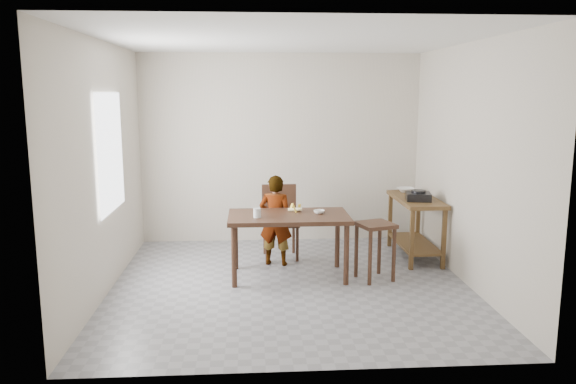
{
  "coord_description": "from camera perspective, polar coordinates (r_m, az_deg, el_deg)",
  "views": [
    {
      "loc": [
        -0.43,
        -6.06,
        2.15
      ],
      "look_at": [
        0.0,
        0.4,
        1.0
      ],
      "focal_mm": 35.0,
      "sensor_mm": 36.0,
      "label": 1
    }
  ],
  "objects": [
    {
      "name": "small_bowl",
      "position": [
        6.59,
        3.18,
        -2.02
      ],
      "size": [
        0.14,
        0.14,
        0.04
      ],
      "primitive_type": "imported",
      "rotation": [
        0.0,
        0.0,
        0.08
      ],
      "color": "white",
      "rests_on": "dining_table"
    },
    {
      "name": "dining_table",
      "position": [
        6.62,
        0.06,
        -5.49
      ],
      "size": [
        1.4,
        0.8,
        0.75
      ],
      "primitive_type": null,
      "color": "#3A2216",
      "rests_on": "floor"
    },
    {
      "name": "window_pane",
      "position": [
        6.48,
        -17.58,
        3.84
      ],
      "size": [
        0.02,
        1.1,
        1.3
      ],
      "primitive_type": "cube",
      "color": "white",
      "rests_on": "wall_left"
    },
    {
      "name": "stool",
      "position": [
        6.61,
        8.82,
        -5.96
      ],
      "size": [
        0.48,
        0.48,
        0.67
      ],
      "primitive_type": null,
      "rotation": [
        0.0,
        0.0,
        0.32
      ],
      "color": "#3A2216",
      "rests_on": "floor"
    },
    {
      "name": "wall_back",
      "position": [
        8.13,
        -0.77,
        4.43
      ],
      "size": [
        4.0,
        0.04,
        2.7
      ],
      "primitive_type": "cube",
      "color": "beige",
      "rests_on": "ground"
    },
    {
      "name": "floor",
      "position": [
        6.45,
        0.24,
        -9.58
      ],
      "size": [
        4.0,
        4.0,
        0.04
      ],
      "primitive_type": "cube",
      "color": "gray",
      "rests_on": "ground"
    },
    {
      "name": "child",
      "position": [
        7.03,
        -1.27,
        -2.89
      ],
      "size": [
        0.47,
        0.37,
        1.14
      ],
      "primitive_type": "imported",
      "rotation": [
        0.0,
        0.0,
        2.9
      ],
      "color": "white",
      "rests_on": "floor"
    },
    {
      "name": "wall_front",
      "position": [
        4.14,
        2.24,
        -1.08
      ],
      "size": [
        4.0,
        0.04,
        2.7
      ],
      "primitive_type": "cube",
      "color": "beige",
      "rests_on": "ground"
    },
    {
      "name": "glass_tumbler",
      "position": [
        6.38,
        -3.16,
        -2.13
      ],
      "size": [
        0.1,
        0.1,
        0.11
      ],
      "primitive_type": "cylinder",
      "rotation": [
        0.0,
        0.0,
        -0.25
      ],
      "color": "silver",
      "rests_on": "dining_table"
    },
    {
      "name": "wall_left",
      "position": [
        6.32,
        -18.37,
        2.28
      ],
      "size": [
        0.04,
        4.0,
        2.7
      ],
      "primitive_type": "cube",
      "color": "beige",
      "rests_on": "ground"
    },
    {
      "name": "wall_right",
      "position": [
        6.59,
        18.08,
        2.6
      ],
      "size": [
        0.04,
        4.0,
        2.7
      ],
      "primitive_type": "cube",
      "color": "beige",
      "rests_on": "ground"
    },
    {
      "name": "ceiling",
      "position": [
        6.1,
        0.26,
        15.43
      ],
      "size": [
        4.0,
        4.0,
        0.04
      ],
      "primitive_type": "cube",
      "color": "white",
      "rests_on": "wall_back"
    },
    {
      "name": "banana",
      "position": [
        6.68,
        0.72,
        -1.74
      ],
      "size": [
        0.22,
        0.18,
        0.07
      ],
      "primitive_type": null,
      "rotation": [
        0.0,
        0.0,
        -0.27
      ],
      "color": "yellow",
      "rests_on": "dining_table"
    },
    {
      "name": "prep_counter",
      "position": [
        7.59,
        12.79,
        -3.52
      ],
      "size": [
        0.5,
        1.2,
        0.8
      ],
      "primitive_type": null,
      "color": "brown",
      "rests_on": "floor"
    },
    {
      "name": "serving_bowl",
      "position": [
        7.89,
        11.88,
        0.22
      ],
      "size": [
        0.25,
        0.25,
        0.06
      ],
      "primitive_type": "imported",
      "rotation": [
        0.0,
        0.0,
        0.06
      ],
      "color": "white",
      "rests_on": "prep_counter"
    },
    {
      "name": "dining_chair",
      "position": [
        7.35,
        -0.76,
        -3.12
      ],
      "size": [
        0.48,
        0.48,
        0.95
      ],
      "primitive_type": null,
      "rotation": [
        0.0,
        0.0,
        0.05
      ],
      "color": "#3A2216",
      "rests_on": "floor"
    },
    {
      "name": "gas_burner",
      "position": [
        7.31,
        13.1,
        -0.44
      ],
      "size": [
        0.35,
        0.35,
        0.1
      ],
      "primitive_type": "cube",
      "rotation": [
        0.0,
        0.0,
        -0.19
      ],
      "color": "black",
      "rests_on": "prep_counter"
    }
  ]
}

